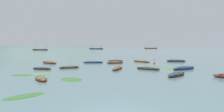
% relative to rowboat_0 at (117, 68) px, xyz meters
% --- Properties ---
extents(ground_plane, '(6000.00, 6000.00, 0.00)m').
position_rel_rowboat_0_xyz_m(ground_plane, '(-0.76, 1482.00, -0.16)').
color(ground_plane, '#476066').
extents(mountain_1, '(1460.48, 1460.48, 368.95)m').
position_rel_rowboat_0_xyz_m(mountain_1, '(-1095.51, 2123.74, 184.31)').
color(mountain_1, '#56665B').
rests_on(mountain_1, ground).
extents(mountain_2, '(775.98, 775.98, 237.16)m').
position_rel_rowboat_0_xyz_m(mountain_2, '(-382.09, 1825.31, 118.41)').
color(mountain_2, '#56665B').
rests_on(mountain_2, ground).
extents(rowboat_0, '(2.17, 4.15, 0.52)m').
position_rel_rowboat_0_xyz_m(rowboat_0, '(0.00, 0.00, 0.00)').
color(rowboat_0, '#4C3323').
rests_on(rowboat_0, ground).
extents(rowboat_2, '(3.95, 3.51, 0.60)m').
position_rel_rowboat_0_xyz_m(rowboat_2, '(-12.50, 8.64, 0.02)').
color(rowboat_2, brown).
rests_on(rowboat_2, ground).
extents(rowboat_3, '(4.01, 1.27, 0.48)m').
position_rel_rowboat_0_xyz_m(rowboat_3, '(-4.32, 9.48, -0.01)').
color(rowboat_3, navy).
rests_on(rowboat_3, ground).
extents(rowboat_4, '(3.19, 1.86, 0.47)m').
position_rel_rowboat_0_xyz_m(rowboat_4, '(-7.22, 1.34, -0.02)').
color(rowboat_4, '#4C3323').
rests_on(rowboat_4, ground).
extents(rowboat_5, '(3.31, 3.38, 0.55)m').
position_rel_rowboat_0_xyz_m(rowboat_5, '(6.47, -5.78, 0.01)').
color(rowboat_5, '#2D2826').
rests_on(rowboat_5, ground).
extents(rowboat_6, '(3.57, 3.91, 0.56)m').
position_rel_rowboat_0_xyz_m(rowboat_6, '(5.38, 11.27, 0.01)').
color(rowboat_6, brown).
rests_on(rowboat_6, ground).
extents(rowboat_7, '(3.45, 1.85, 0.54)m').
position_rel_rowboat_0_xyz_m(rowboat_7, '(-0.09, 8.58, 0.00)').
color(rowboat_7, brown).
rests_on(rowboat_7, ground).
extents(rowboat_8, '(2.43, 3.15, 0.48)m').
position_rel_rowboat_0_xyz_m(rowboat_8, '(-8.08, -7.95, -0.01)').
color(rowboat_8, brown).
rests_on(rowboat_8, ground).
extents(rowboat_9, '(3.43, 2.74, 0.50)m').
position_rel_rowboat_0_xyz_m(rowboat_9, '(4.35, -0.33, -0.01)').
color(rowboat_9, '#2D2826').
rests_on(rowboat_9, ground).
extents(rowboat_10, '(4.21, 2.94, 0.62)m').
position_rel_rowboat_0_xyz_m(rowboat_10, '(9.52, -0.28, 0.03)').
color(rowboat_10, navy).
rests_on(rowboat_10, ground).
extents(rowboat_11, '(3.12, 1.53, 0.44)m').
position_rel_rowboat_0_xyz_m(rowboat_11, '(-10.83, 0.00, -0.03)').
color(rowboat_11, '#2D2826').
rests_on(rowboat_11, ground).
extents(rowboat_12, '(3.37, 1.47, 0.45)m').
position_rel_rowboat_0_xyz_m(rowboat_12, '(0.11, 12.77, -0.02)').
color(rowboat_12, '#2D2826').
rests_on(rowboat_12, ground).
extents(rowboat_13, '(4.02, 1.85, 0.60)m').
position_rel_rowboat_0_xyz_m(rowboat_13, '(12.67, 11.75, 0.02)').
color(rowboat_13, '#2D2826').
rests_on(rowboat_13, ground).
extents(ferry_0, '(10.44, 5.19, 2.54)m').
position_rel_rowboat_0_xyz_m(ferry_0, '(-11.25, 118.01, 0.28)').
color(ferry_0, navy).
rests_on(ferry_0, ground).
extents(ferry_1, '(9.00, 4.01, 2.54)m').
position_rel_rowboat_0_xyz_m(ferry_1, '(-44.04, 89.85, 0.28)').
color(ferry_1, brown).
rests_on(ferry_1, ground).
extents(ferry_2, '(11.06, 4.64, 2.54)m').
position_rel_rowboat_0_xyz_m(ferry_2, '(34.36, 134.44, 0.28)').
color(ferry_2, brown).
rests_on(ferry_2, ground).
extents(mooring_buoy, '(0.47, 0.47, 1.04)m').
position_rel_rowboat_0_xyz_m(mooring_buoy, '(7.12, 7.55, -0.06)').
color(mooring_buoy, '#DB4C1E').
rests_on(mooring_buoy, ground).
extents(weed_patch_0, '(2.57, 1.31, 0.14)m').
position_rel_rowboat_0_xyz_m(weed_patch_0, '(-11.34, -5.05, -0.16)').
color(weed_patch_0, '#2D5628').
rests_on(weed_patch_0, ground).
extents(weed_patch_1, '(1.75, 1.79, 0.14)m').
position_rel_rowboat_0_xyz_m(weed_patch_1, '(6.46, 2.48, -0.16)').
color(weed_patch_1, '#38662D').
rests_on(weed_patch_1, ground).
extents(weed_patch_2, '(3.02, 2.56, 0.14)m').
position_rel_rowboat_0_xyz_m(weed_patch_2, '(5.57, 1.88, -0.16)').
color(weed_patch_2, '#38662D').
rests_on(weed_patch_2, ground).
extents(weed_patch_3, '(3.17, 3.29, 0.14)m').
position_rel_rowboat_0_xyz_m(weed_patch_3, '(7.91, 0.31, -0.16)').
color(weed_patch_3, '#38662D').
rests_on(weed_patch_3, ground).
extents(weed_patch_4, '(2.89, 2.82, 0.14)m').
position_rel_rowboat_0_xyz_m(weed_patch_4, '(-7.02, -13.99, -0.16)').
color(weed_patch_4, '#2D5628').
rests_on(weed_patch_4, ground).
extents(weed_patch_5, '(3.20, 3.31, 0.14)m').
position_rel_rowboat_0_xyz_m(weed_patch_5, '(-5.05, -7.79, -0.16)').
color(weed_patch_5, '#2D5628').
rests_on(weed_patch_5, ground).
extents(weed_patch_6, '(3.13, 2.57, 0.14)m').
position_rel_rowboat_0_xyz_m(weed_patch_6, '(-9.27, -4.03, -0.16)').
color(weed_patch_6, '#477033').
rests_on(weed_patch_6, ground).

